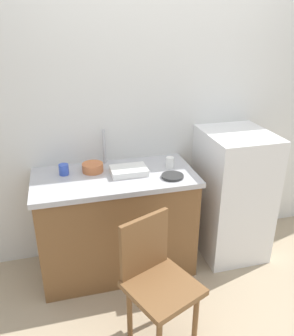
# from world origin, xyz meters

# --- Properties ---
(ground_plane) EXTENTS (8.00, 8.00, 0.00)m
(ground_plane) POSITION_xyz_m (0.00, 0.00, 0.00)
(ground_plane) COLOR tan
(back_wall) EXTENTS (4.80, 0.10, 2.45)m
(back_wall) POSITION_xyz_m (0.00, 1.00, 1.22)
(back_wall) COLOR silver
(back_wall) RESTS_ON ground_plane
(cabinet_base) EXTENTS (1.22, 0.60, 0.83)m
(cabinet_base) POSITION_xyz_m (-0.42, 0.65, 0.42)
(cabinet_base) COLOR brown
(cabinet_base) RESTS_ON ground_plane
(countertop) EXTENTS (1.26, 0.64, 0.04)m
(countertop) POSITION_xyz_m (-0.42, 0.65, 0.85)
(countertop) COLOR #B7B7BC
(countertop) RESTS_ON cabinet_base
(faucet) EXTENTS (0.02, 0.02, 0.29)m
(faucet) POSITION_xyz_m (-0.46, 0.90, 1.02)
(faucet) COLOR #B7B7BC
(faucet) RESTS_ON countertop
(refrigerator) EXTENTS (0.54, 0.62, 1.13)m
(refrigerator) POSITION_xyz_m (0.61, 0.64, 0.57)
(refrigerator) COLOR white
(refrigerator) RESTS_ON ground_plane
(chair) EXTENTS (0.52, 0.52, 0.89)m
(chair) POSITION_xyz_m (-0.31, -0.14, 0.50)
(chair) COLOR brown
(chair) RESTS_ON ground_plane
(dish_tray) EXTENTS (0.28, 0.20, 0.05)m
(dish_tray) POSITION_xyz_m (-0.31, 0.64, 0.90)
(dish_tray) COLOR white
(dish_tray) RESTS_ON countertop
(terracotta_bowl) EXTENTS (0.17, 0.17, 0.07)m
(terracotta_bowl) POSITION_xyz_m (-0.57, 0.75, 0.91)
(terracotta_bowl) COLOR #C67042
(terracotta_bowl) RESTS_ON countertop
(hotplate) EXTENTS (0.17, 0.17, 0.02)m
(hotplate) POSITION_xyz_m (-0.00, 0.49, 0.88)
(hotplate) COLOR #2D2D2D
(hotplate) RESTS_ON countertop
(cup_blue) EXTENTS (0.08, 0.08, 0.08)m
(cup_blue) POSITION_xyz_m (-0.80, 0.75, 0.92)
(cup_blue) COLOR blue
(cup_blue) RESTS_ON countertop
(cup_white) EXTENTS (0.06, 0.06, 0.09)m
(cup_white) POSITION_xyz_m (0.04, 0.67, 0.92)
(cup_white) COLOR white
(cup_white) RESTS_ON countertop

